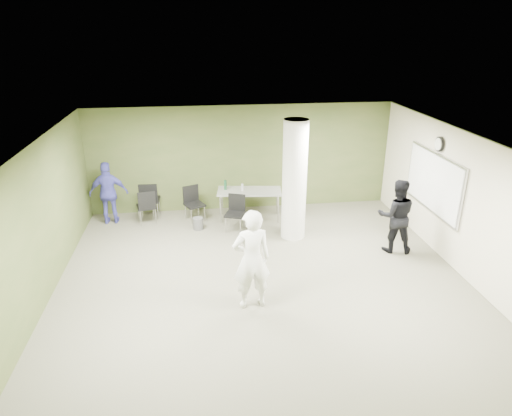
{
  "coord_description": "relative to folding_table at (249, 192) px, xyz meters",
  "views": [
    {
      "loc": [
        -1.17,
        -7.65,
        4.72
      ],
      "look_at": [
        -0.02,
        1.0,
        1.18
      ],
      "focal_mm": 32.0,
      "sensor_mm": 36.0,
      "label": 1
    }
  ],
  "objects": [
    {
      "name": "floor",
      "position": [
        -0.09,
        -3.21,
        -0.72
      ],
      "size": [
        8.0,
        8.0,
        0.0
      ],
      "primitive_type": "plane",
      "color": "#5B5947",
      "rests_on": "ground"
    },
    {
      "name": "ceiling",
      "position": [
        -0.09,
        -3.21,
        2.08
      ],
      "size": [
        8.0,
        8.0,
        0.0
      ],
      "primitive_type": "plane",
      "rotation": [
        3.14,
        0.0,
        0.0
      ],
      "color": "white",
      "rests_on": "wall_back"
    },
    {
      "name": "wall_back",
      "position": [
        -0.09,
        0.79,
        0.68
      ],
      "size": [
        8.0,
        2.8,
        0.02
      ],
      "primitive_type": "cube",
      "rotation": [
        1.57,
        0.0,
        0.0
      ],
      "color": "#3F5126",
      "rests_on": "floor"
    },
    {
      "name": "wall_left",
      "position": [
        -4.09,
        -3.21,
        0.68
      ],
      "size": [
        0.02,
        8.0,
        2.8
      ],
      "primitive_type": "cube",
      "color": "#3F5126",
      "rests_on": "floor"
    },
    {
      "name": "wall_right_cream",
      "position": [
        3.91,
        -3.21,
        0.68
      ],
      "size": [
        0.02,
        8.0,
        2.8
      ],
      "primitive_type": "cube",
      "color": "beige",
      "rests_on": "floor"
    },
    {
      "name": "column",
      "position": [
        0.91,
        -1.21,
        0.68
      ],
      "size": [
        0.56,
        0.56,
        2.8
      ],
      "primitive_type": "cylinder",
      "color": "silver",
      "rests_on": "floor"
    },
    {
      "name": "whiteboard",
      "position": [
        3.83,
        -2.01,
        0.78
      ],
      "size": [
        0.05,
        2.3,
        1.3
      ],
      "color": "silver",
      "rests_on": "wall_right_cream"
    },
    {
      "name": "wall_clock",
      "position": [
        3.83,
        -2.01,
        1.63
      ],
      "size": [
        0.06,
        0.32,
        0.32
      ],
      "color": "black",
      "rests_on": "wall_right_cream"
    },
    {
      "name": "folding_table",
      "position": [
        0.0,
        0.0,
        0.0
      ],
      "size": [
        1.7,
        0.91,
        1.02
      ],
      "rotation": [
        0.0,
        0.0,
        -0.13
      ],
      "color": "gray",
      "rests_on": "floor"
    },
    {
      "name": "wastebasket",
      "position": [
        -1.32,
        -0.51,
        -0.57
      ],
      "size": [
        0.26,
        0.26,
        0.3
      ],
      "primitive_type": "cylinder",
      "color": "#4C4C4C",
      "rests_on": "floor"
    },
    {
      "name": "chair_back_left",
      "position": [
        -2.57,
        -0.01,
        -0.2
      ],
      "size": [
        0.54,
        0.54,
        0.9
      ],
      "rotation": [
        0.0,
        0.0,
        3.38
      ],
      "color": "black",
      "rests_on": "floor"
    },
    {
      "name": "chair_back_right",
      "position": [
        -2.53,
        0.35,
        -0.15
      ],
      "size": [
        0.5,
        0.5,
        0.97
      ],
      "rotation": [
        0.0,
        0.0,
        3.1
      ],
      "color": "black",
      "rests_on": "floor"
    },
    {
      "name": "chair_table_left",
      "position": [
        -1.42,
        0.11,
        -0.2
      ],
      "size": [
        0.59,
        0.59,
        0.89
      ],
      "rotation": [
        0.0,
        0.0,
        0.43
      ],
      "color": "black",
      "rests_on": "floor"
    },
    {
      "name": "chair_table_right",
      "position": [
        -0.4,
        -0.63,
        -0.21
      ],
      "size": [
        0.56,
        0.56,
        0.88
      ],
      "rotation": [
        0.0,
        0.0,
        -0.36
      ],
      "color": "black",
      "rests_on": "floor"
    },
    {
      "name": "woman_white",
      "position": [
        -0.42,
        -3.94,
        0.21
      ],
      "size": [
        0.73,
        0.53,
        1.86
      ],
      "primitive_type": "imported",
      "rotation": [
        0.0,
        0.0,
        3.28
      ],
      "color": "white",
      "rests_on": "floor"
    },
    {
      "name": "man_black",
      "position": [
        2.97,
        -2.22,
        0.11
      ],
      "size": [
        0.93,
        0.8,
        1.67
      ],
      "primitive_type": "imported",
      "rotation": [
        0.0,
        0.0,
        2.9
      ],
      "color": "black",
      "rests_on": "floor"
    },
    {
      "name": "man_blue",
      "position": [
        -3.49,
        0.19,
        0.08
      ],
      "size": [
        0.94,
        0.41,
        1.6
      ],
      "primitive_type": "imported",
      "rotation": [
        0.0,
        0.0,
        3.16
      ],
      "color": "#4546AD",
      "rests_on": "floor"
    }
  ]
}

